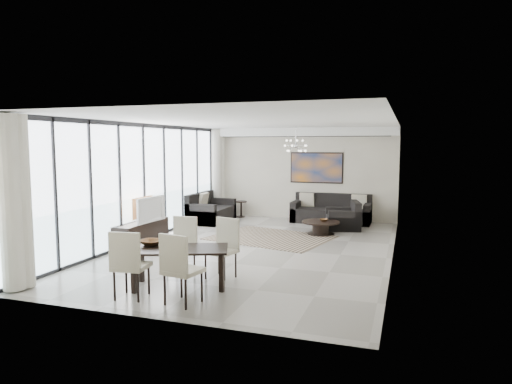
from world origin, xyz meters
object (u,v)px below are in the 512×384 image
at_px(sofa_main, 331,213).
at_px(tv_console, 141,233).
at_px(television, 147,209).
at_px(dining_table, 180,253).
at_px(coffee_table, 321,227).

bearing_deg(sofa_main, tv_console, -129.97).
xyz_separation_m(television, dining_table, (2.28, -2.67, -0.28)).
relative_size(sofa_main, television, 2.27).
bearing_deg(television, dining_table, -135.32).
height_order(sofa_main, tv_console, sofa_main).
height_order(sofa_main, television, television).
bearing_deg(tv_console, television, 18.38).
xyz_separation_m(tv_console, dining_table, (2.44, -2.62, 0.30)).
relative_size(tv_console, dining_table, 1.00).
relative_size(sofa_main, tv_console, 1.35).
relative_size(coffee_table, tv_console, 0.57).
xyz_separation_m(coffee_table, dining_table, (-1.42, -5.20, 0.37)).
bearing_deg(dining_table, tv_console, 132.92).
bearing_deg(sofa_main, television, -129.10).
bearing_deg(dining_table, coffee_table, 74.71).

